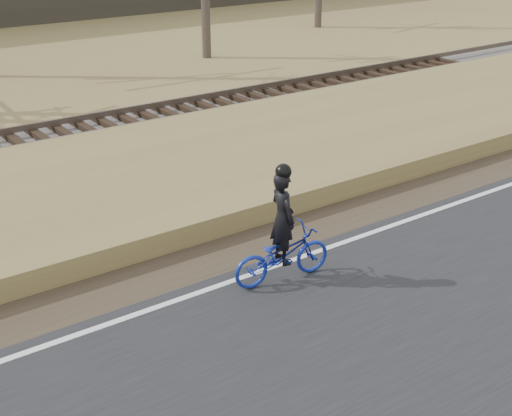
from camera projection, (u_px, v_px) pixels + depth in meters
ground at (125, 330)px, 10.56m from camera, size 120.00×120.00×0.00m
edge_line at (118, 320)px, 10.68m from camera, size 120.00×0.12×0.01m
shoulder at (91, 295)px, 11.44m from camera, size 120.00×1.60×0.04m
embankment at (26, 221)px, 13.59m from camera, size 120.00×5.00×0.44m
cyclist at (282, 245)px, 11.58m from camera, size 1.80×0.82×2.04m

